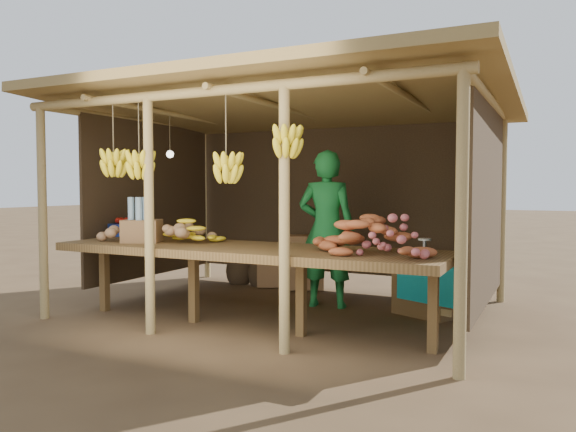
% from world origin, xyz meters
% --- Properties ---
extents(ground, '(60.00, 60.00, 0.00)m').
position_xyz_m(ground, '(0.00, 0.00, 0.00)').
color(ground, brown).
rests_on(ground, ground).
extents(stall_structure, '(4.70, 3.50, 2.43)m').
position_xyz_m(stall_structure, '(-0.04, -0.06, 1.91)').
color(stall_structure, tan).
rests_on(stall_structure, ground).
extents(counter, '(3.90, 1.05, 0.80)m').
position_xyz_m(counter, '(0.00, -0.95, 0.74)').
color(counter, brown).
rests_on(counter, ground).
extents(potato_heap, '(1.21, 0.93, 0.37)m').
position_xyz_m(potato_heap, '(-1.09, -0.90, 0.98)').
color(potato_heap, '#A87E56').
rests_on(potato_heap, counter).
extents(sweet_potato_heap, '(1.13, 0.77, 0.36)m').
position_xyz_m(sweet_potato_heap, '(1.23, -0.96, 0.98)').
color(sweet_potato_heap, '#B0572D').
rests_on(sweet_potato_heap, counter).
extents(onion_heap, '(0.73, 0.49, 0.35)m').
position_xyz_m(onion_heap, '(1.55, -1.20, 0.98)').
color(onion_heap, '#BA5A5B').
rests_on(onion_heap, counter).
extents(banana_pile, '(0.61, 0.44, 0.35)m').
position_xyz_m(banana_pile, '(-0.74, -0.86, 0.97)').
color(banana_pile, yellow).
rests_on(banana_pile, counter).
extents(tomato_basin, '(0.40, 0.40, 0.21)m').
position_xyz_m(tomato_basin, '(-1.90, -0.50, 0.89)').
color(tomato_basin, navy).
rests_on(tomato_basin, counter).
extents(bottle_box, '(0.46, 0.42, 0.47)m').
position_xyz_m(bottle_box, '(-1.17, -1.05, 0.98)').
color(bottle_box, olive).
rests_on(bottle_box, counter).
extents(vendor, '(0.72, 0.54, 1.79)m').
position_xyz_m(vendor, '(0.33, 0.33, 0.89)').
color(vendor, '#1C7E35').
rests_on(vendor, ground).
extents(tarp_crate, '(0.89, 0.84, 0.84)m').
position_xyz_m(tarp_crate, '(1.48, 0.45, 0.34)').
color(tarp_crate, brown).
rests_on(tarp_crate, ground).
extents(carton_stack, '(1.04, 0.50, 0.71)m').
position_xyz_m(carton_stack, '(-0.47, 1.20, 0.31)').
color(carton_stack, olive).
rests_on(carton_stack, ground).
extents(burlap_sacks, '(0.74, 0.39, 0.52)m').
position_xyz_m(burlap_sacks, '(-1.18, 1.20, 0.23)').
color(burlap_sacks, '#44331F').
rests_on(burlap_sacks, ground).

